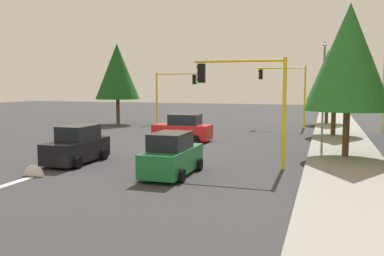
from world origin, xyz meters
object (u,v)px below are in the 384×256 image
(traffic_signal_far_left, at_px, (286,85))
(car_green, at_px, (172,156))
(tree_roadside_mid, at_px, (335,74))
(car_black, at_px, (77,146))
(tree_roadside_near, at_px, (349,57))
(car_red, at_px, (183,129))
(traffic_signal_far_right, at_px, (173,88))
(tree_roadside_far, at_px, (328,76))
(street_lamp_curbside, at_px, (324,81))
(traffic_signal_near_left, at_px, (246,90))
(tree_opposite_side, at_px, (117,72))

(traffic_signal_far_left, relative_size, car_green, 1.39)
(tree_roadside_mid, relative_size, car_black, 1.86)
(tree_roadside_near, height_order, car_red, tree_roadside_near)
(tree_roadside_mid, height_order, car_green, tree_roadside_mid)
(traffic_signal_far_left, xyz_separation_m, car_red, (12.00, -6.14, -3.20))
(traffic_signal_far_right, bearing_deg, tree_roadside_far, 104.80)
(tree_roadside_far, bearing_deg, street_lamp_curbside, -1.19)
(street_lamp_curbside, bearing_deg, traffic_signal_far_left, -161.46)
(traffic_signal_far_left, height_order, tree_roadside_mid, tree_roadside_mid)
(traffic_signal_near_left, xyz_separation_m, tree_roadside_far, (-24.00, 3.85, 1.11))
(tree_roadside_far, bearing_deg, car_green, -13.97)
(tree_roadside_mid, bearing_deg, tree_roadside_near, 2.86)
(tree_opposite_side, distance_m, car_green, 25.42)
(tree_opposite_side, relative_size, tree_roadside_near, 0.97)
(traffic_signal_far_right, relative_size, tree_opposite_side, 0.65)
(traffic_signal_far_right, xyz_separation_m, tree_roadside_far, (-4.00, 15.14, 1.16))
(traffic_signal_far_left, relative_size, traffic_signal_far_right, 1.09)
(tree_opposite_side, height_order, car_black, tree_opposite_side)
(tree_roadside_near, distance_m, car_black, 15.32)
(car_green, relative_size, car_black, 1.03)
(tree_roadside_near, xyz_separation_m, car_black, (5.62, -13.46, -4.68))
(tree_opposite_side, bearing_deg, traffic_signal_far_right, 110.47)
(tree_opposite_side, xyz_separation_m, tree_roadside_near, (14.00, 21.50, 0.16))
(car_black, bearing_deg, street_lamp_curbside, 132.73)
(traffic_signal_far_right, distance_m, tree_roadside_mid, 16.79)
(tree_opposite_side, distance_m, tree_roadside_far, 21.37)
(tree_opposite_side, height_order, car_red, tree_opposite_side)
(traffic_signal_far_right, relative_size, tree_roadside_mid, 0.71)
(traffic_signal_far_left, relative_size, tree_roadside_mid, 0.77)
(car_green, bearing_deg, traffic_signal_near_left, 135.21)
(traffic_signal_far_left, distance_m, car_green, 23.26)
(traffic_signal_far_left, height_order, street_lamp_curbside, street_lamp_curbside)
(car_green, relative_size, car_red, 1.00)
(tree_roadside_far, height_order, car_red, tree_roadside_far)
(tree_roadside_mid, height_order, car_black, tree_roadside_mid)
(street_lamp_curbside, height_order, car_black, street_lamp_curbside)
(tree_roadside_mid, height_order, tree_opposite_side, tree_opposite_side)
(tree_opposite_side, bearing_deg, car_red, 46.61)
(traffic_signal_near_left, distance_m, tree_opposite_side, 24.57)
(car_red, bearing_deg, traffic_signal_far_left, 152.91)
(tree_opposite_side, relative_size, car_green, 1.97)
(traffic_signal_near_left, xyz_separation_m, tree_roadside_near, (-4.00, 4.85, 1.74))
(car_green, bearing_deg, street_lamp_curbside, 152.90)
(traffic_signal_near_left, distance_m, car_red, 10.47)
(traffic_signal_far_left, distance_m, tree_opposite_side, 16.89)
(car_red, bearing_deg, traffic_signal_far_right, -156.49)
(traffic_signal_near_left, height_order, traffic_signal_far_left, traffic_signal_far_left)
(traffic_signal_far_right, distance_m, car_black, 21.98)
(traffic_signal_near_left, relative_size, car_green, 1.29)
(tree_roadside_far, relative_size, car_black, 1.86)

